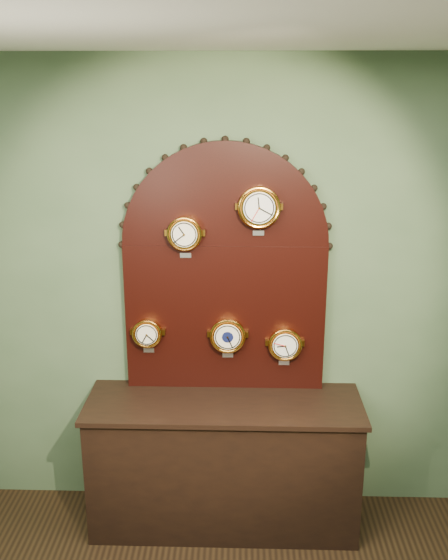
{
  "coord_description": "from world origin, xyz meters",
  "views": [
    {
      "loc": [
        0.1,
        -1.1,
        2.62
      ],
      "look_at": [
        0.0,
        2.25,
        1.58
      ],
      "focal_mm": 40.32,
      "sensor_mm": 36.0,
      "label": 1
    }
  ],
  "objects_px": {
    "shop_counter": "(224,465)",
    "barometer": "(228,335)",
    "hygrometer": "(147,333)",
    "tide_clock": "(285,344)",
    "roman_clock": "(185,233)",
    "arabic_clock": "(259,207)",
    "display_board": "(225,262)"
  },
  "relations": [
    {
      "from": "hygrometer",
      "to": "tide_clock",
      "type": "xyz_separation_m",
      "value": [
        0.83,
        -0.0,
        -0.06
      ]
    },
    {
      "from": "arabic_clock",
      "to": "hygrometer",
      "type": "xyz_separation_m",
      "value": [
        -0.66,
        0.0,
        -0.77
      ]
    },
    {
      "from": "roman_clock",
      "to": "tide_clock",
      "type": "xyz_separation_m",
      "value": [
        0.59,
        -0.0,
        -0.67
      ]
    },
    {
      "from": "roman_clock",
      "to": "hygrometer",
      "type": "height_order",
      "value": "roman_clock"
    },
    {
      "from": "display_board",
      "to": "arabic_clock",
      "type": "bearing_deg",
      "value": -19.17
    },
    {
      "from": "hygrometer",
      "to": "tide_clock",
      "type": "relative_size",
      "value": 0.91
    },
    {
      "from": "arabic_clock",
      "to": "hygrometer",
      "type": "height_order",
      "value": "arabic_clock"
    },
    {
      "from": "hygrometer",
      "to": "barometer",
      "type": "height_order",
      "value": "barometer"
    },
    {
      "from": "arabic_clock",
      "to": "barometer",
      "type": "xyz_separation_m",
      "value": [
        -0.17,
        0.0,
        -0.78
      ]
    },
    {
      "from": "tide_clock",
      "to": "roman_clock",
      "type": "bearing_deg",
      "value": 179.99
    },
    {
      "from": "roman_clock",
      "to": "tide_clock",
      "type": "bearing_deg",
      "value": -0.01
    },
    {
      "from": "shop_counter",
      "to": "hygrometer",
      "type": "height_order",
      "value": "hygrometer"
    },
    {
      "from": "barometer",
      "to": "tide_clock",
      "type": "relative_size",
      "value": 1.05
    },
    {
      "from": "shop_counter",
      "to": "hygrometer",
      "type": "relative_size",
      "value": 6.95
    },
    {
      "from": "arabic_clock",
      "to": "tide_clock",
      "type": "height_order",
      "value": "arabic_clock"
    },
    {
      "from": "display_board",
      "to": "roman_clock",
      "type": "distance_m",
      "value": 0.3
    },
    {
      "from": "roman_clock",
      "to": "arabic_clock",
      "type": "relative_size",
      "value": 0.86
    },
    {
      "from": "shop_counter",
      "to": "display_board",
      "type": "xyz_separation_m",
      "value": [
        0.0,
        0.22,
        1.23
      ]
    },
    {
      "from": "shop_counter",
      "to": "tide_clock",
      "type": "distance_m",
      "value": 0.84
    },
    {
      "from": "barometer",
      "to": "tide_clock",
      "type": "xyz_separation_m",
      "value": [
        0.34,
        0.0,
        -0.05
      ]
    },
    {
      "from": "arabic_clock",
      "to": "shop_counter",
      "type": "bearing_deg",
      "value": -141.53
    },
    {
      "from": "display_board",
      "to": "roman_clock",
      "type": "height_order",
      "value": "display_board"
    },
    {
      "from": "shop_counter",
      "to": "barometer",
      "type": "bearing_deg",
      "value": 83.24
    },
    {
      "from": "roman_clock",
      "to": "hygrometer",
      "type": "distance_m",
      "value": 0.66
    },
    {
      "from": "shop_counter",
      "to": "roman_clock",
      "type": "relative_size",
      "value": 6.35
    },
    {
      "from": "display_board",
      "to": "roman_clock",
      "type": "bearing_deg",
      "value": -163.91
    },
    {
      "from": "roman_clock",
      "to": "arabic_clock",
      "type": "bearing_deg",
      "value": -0.14
    },
    {
      "from": "display_board",
      "to": "roman_clock",
      "type": "relative_size",
      "value": 6.07
    },
    {
      "from": "display_board",
      "to": "arabic_clock",
      "type": "relative_size",
      "value": 5.25
    },
    {
      "from": "shop_counter",
      "to": "roman_clock",
      "type": "height_order",
      "value": "roman_clock"
    },
    {
      "from": "display_board",
      "to": "tide_clock",
      "type": "bearing_deg",
      "value": -10.34
    },
    {
      "from": "shop_counter",
      "to": "barometer",
      "type": "relative_size",
      "value": 5.99
    }
  ]
}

